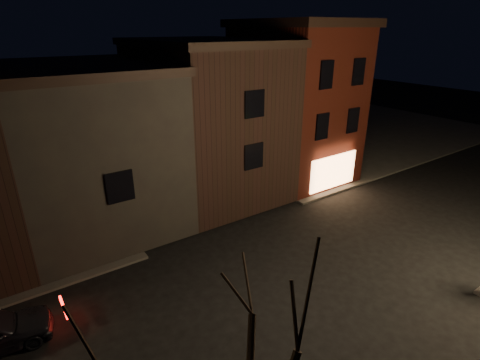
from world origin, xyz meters
name	(u,v)px	position (x,y,z in m)	size (l,w,h in m)	color
ground	(299,275)	(0.00, 0.00, 0.00)	(120.00, 120.00, 0.00)	black
sidewalk_far_right	(307,123)	(20.00, 20.00, 0.06)	(30.00, 30.00, 0.12)	#2D2B28
corner_building	(294,101)	(8.00, 9.47, 5.40)	(6.50, 8.50, 10.50)	#49150D
row_building_a	(206,118)	(1.50, 10.50, 4.83)	(7.30, 10.30, 9.40)	black
row_building_b	(87,145)	(-5.75, 10.50, 4.33)	(7.80, 10.30, 8.40)	black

